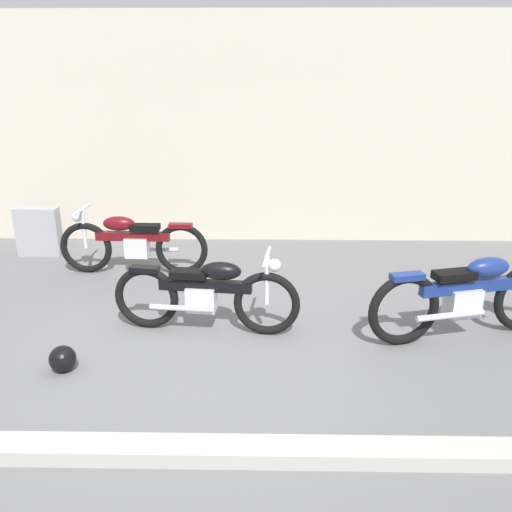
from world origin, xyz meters
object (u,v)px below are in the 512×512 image
Objects in this scene: stone_marker at (39,232)px; motorcycle_blue at (470,295)px; motorcycle_black at (207,294)px; motorcycle_maroon at (132,243)px; helmet at (63,359)px.

motorcycle_blue is at bearing -24.59° from stone_marker.
motorcycle_blue reaches higher than motorcycle_black.
motorcycle_black is at bearing 126.83° from motorcycle_maroon.
motorcycle_black is (2.73, -2.39, 0.07)m from stone_marker.
stone_marker is 2.92× the size of helmet.
helmet is (1.48, -3.21, -0.24)m from stone_marker.
stone_marker is 1.71m from motorcycle_maroon.
stone_marker is at bearing 141.30° from motorcycle_blue.
motorcycle_maroon is (0.07, 2.50, 0.31)m from helmet.
helmet is at bearing -140.63° from motorcycle_black.
motorcycle_maroon is at bearing -24.74° from stone_marker.
motorcycle_black is at bearing 33.35° from helmet.
motorcycle_maroon is 4.23m from motorcycle_blue.
motorcycle_maroon reaches higher than stone_marker.
helmet is at bearing -65.22° from stone_marker.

